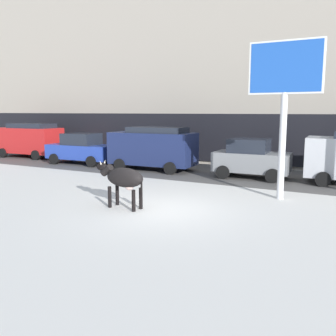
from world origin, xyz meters
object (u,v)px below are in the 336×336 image
(car_blue_sedan, at_px, (82,149))
(car_navy_van, at_px, (153,147))
(pedestrian_far_left, at_px, (116,144))
(car_red_van, at_px, (29,139))
(car_grey_hatchback, at_px, (251,159))
(pedestrian_near_billboard, at_px, (139,146))
(billboard, at_px, (285,77))
(cow_black, at_px, (123,178))

(car_blue_sedan, bearing_deg, car_navy_van, -0.55)
(pedestrian_far_left, bearing_deg, car_red_van, -152.17)
(car_grey_hatchback, relative_size, pedestrian_near_billboard, 2.06)
(car_red_van, bearing_deg, car_navy_van, -4.98)
(car_red_van, bearing_deg, car_blue_sedan, -9.07)
(billboard, distance_m, car_navy_van, 8.83)
(car_blue_sedan, bearing_deg, pedestrian_near_billboard, 63.82)
(billboard, relative_size, pedestrian_near_billboard, 3.21)
(cow_black, distance_m, pedestrian_near_billboard, 12.73)
(car_grey_hatchback, bearing_deg, pedestrian_far_left, 160.88)
(car_blue_sedan, bearing_deg, cow_black, -42.35)
(billboard, relative_size, car_red_van, 1.19)
(pedestrian_near_billboard, height_order, pedestrian_far_left, same)
(car_blue_sedan, relative_size, pedestrian_near_billboard, 2.47)
(cow_black, relative_size, car_blue_sedan, 0.45)
(cow_black, relative_size, car_navy_van, 0.41)
(billboard, bearing_deg, cow_black, -139.24)
(billboard, distance_m, car_grey_hatchback, 5.45)
(cow_black, height_order, car_grey_hatchback, car_grey_hatchback)
(billboard, bearing_deg, pedestrian_near_billboard, 145.46)
(car_blue_sedan, distance_m, pedestrian_near_billboard, 4.04)
(cow_black, relative_size, pedestrian_far_left, 1.11)
(cow_black, height_order, car_blue_sedan, car_blue_sedan)
(cow_black, height_order, car_navy_van, car_navy_van)
(car_blue_sedan, bearing_deg, pedestrian_far_left, 91.36)
(cow_black, bearing_deg, pedestrian_far_left, 126.66)
(cow_black, distance_m, car_grey_hatchback, 7.74)
(cow_black, xyz_separation_m, pedestrian_near_billboard, (-6.34, 11.03, -0.11))
(car_red_van, xyz_separation_m, car_grey_hatchback, (15.66, -0.83, -0.32))
(cow_black, bearing_deg, car_red_van, 148.48)
(cow_black, height_order, billboard, billboard)
(billboard, xyz_separation_m, pedestrian_far_left, (-12.51, 7.33, -3.43))
(cow_black, xyz_separation_m, car_grey_hatchback, (2.20, 7.43, -0.07))
(car_blue_sedan, height_order, pedestrian_near_billboard, car_blue_sedan)
(billboard, xyz_separation_m, car_red_van, (-17.77, 4.55, -3.07))
(car_grey_hatchback, bearing_deg, car_red_van, 176.95)
(car_red_van, xyz_separation_m, car_blue_sedan, (5.34, -0.85, -0.33))
(cow_black, bearing_deg, billboard, 40.76)
(pedestrian_near_billboard, bearing_deg, billboard, -34.54)
(car_red_van, height_order, car_grey_hatchback, car_red_van)
(pedestrian_far_left, bearing_deg, car_navy_van, -35.86)
(pedestrian_near_billboard, bearing_deg, car_grey_hatchback, -22.90)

